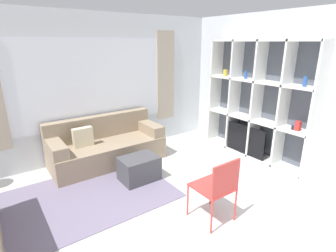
% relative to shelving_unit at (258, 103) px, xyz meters
% --- Properties ---
extents(wall_back, '(6.60, 0.11, 2.70)m').
position_rel_shelving_unit_xyz_m(wall_back, '(-2.55, 1.84, 0.29)').
color(wall_back, silver).
rests_on(wall_back, ground_plane).
extents(wall_right, '(0.07, 4.39, 2.70)m').
position_rel_shelving_unit_xyz_m(wall_right, '(0.18, 0.21, 0.28)').
color(wall_right, silver).
rests_on(wall_right, ground_plane).
extents(area_rug, '(2.80, 1.68, 0.01)m').
position_rel_shelving_unit_xyz_m(area_rug, '(-3.45, 0.45, -1.06)').
color(area_rug, slate).
rests_on(area_rug, ground_plane).
extents(shelving_unit, '(0.36, 2.22, 2.22)m').
position_rel_shelving_unit_xyz_m(shelving_unit, '(0.00, 0.00, 0.00)').
color(shelving_unit, '#515660').
rests_on(shelving_unit, ground_plane).
extents(couch_main, '(2.04, 0.84, 0.85)m').
position_rel_shelving_unit_xyz_m(couch_main, '(-2.54, 1.38, -0.76)').
color(couch_main, gray).
rests_on(couch_main, ground_plane).
extents(ottoman, '(0.60, 0.45, 0.40)m').
position_rel_shelving_unit_xyz_m(ottoman, '(-2.38, 0.43, -0.87)').
color(ottoman, '#47474C').
rests_on(ottoman, ground_plane).
extents(folding_chair, '(0.44, 0.46, 0.86)m').
position_rel_shelving_unit_xyz_m(folding_chair, '(-2.11, -1.04, -0.55)').
color(folding_chair, '#CC3D38').
rests_on(folding_chair, ground_plane).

